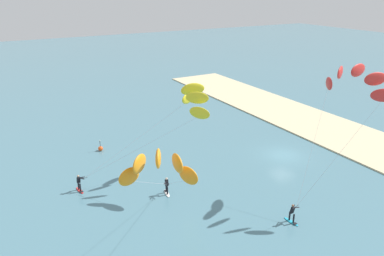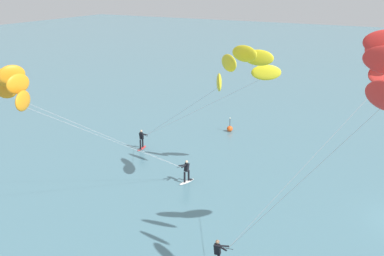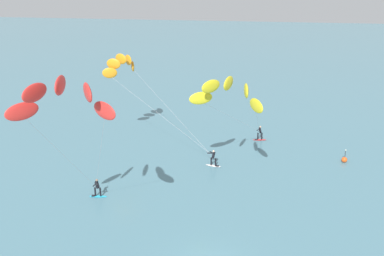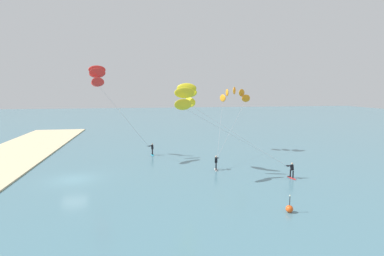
{
  "view_description": "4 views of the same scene",
  "coord_description": "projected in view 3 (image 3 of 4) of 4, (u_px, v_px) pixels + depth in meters",
  "views": [
    {
      "loc": [
        -29.33,
        28.64,
        18.31
      ],
      "look_at": [
        -0.89,
        12.6,
        5.99
      ],
      "focal_mm": 35.37,
      "sensor_mm": 36.0,
      "label": 1
    },
    {
      "loc": [
        -31.03,
        -1.55,
        14.46
      ],
      "look_at": [
        -0.88,
        15.15,
        4.06
      ],
      "focal_mm": 48.31,
      "sensor_mm": 36.0,
      "label": 2
    },
    {
      "loc": [
        1.62,
        -21.21,
        18.61
      ],
      "look_at": [
        -2.92,
        13.18,
        4.78
      ],
      "focal_mm": 39.59,
      "sensor_mm": 36.0,
      "label": 3
    },
    {
      "loc": [
        31.97,
        7.03,
        9.3
      ],
      "look_at": [
        -5.03,
        13.28,
        4.44
      ],
      "focal_mm": 28.26,
      "sensor_mm": 36.0,
      "label": 4
    }
  ],
  "objects": [
    {
      "name": "kitesurfer_mid_water",
      "position": [
        230.0,
        95.0,
        34.74
      ],
      "size": [
        7.27,
        12.61,
        9.91
      ],
      "color": "red",
      "rests_on": "ground"
    },
    {
      "name": "marker_buoy",
      "position": [
        344.0,
        159.0,
        41.65
      ],
      "size": [
        0.56,
        0.56,
        1.38
      ],
      "color": "#EA5119",
      "rests_on": "ground"
    },
    {
      "name": "kitesurfer_far_out",
      "position": [
        125.0,
        69.0,
        43.78
      ],
      "size": [
        12.52,
        7.88,
        9.61
      ],
      "color": "white",
      "rests_on": "ground"
    },
    {
      "name": "kitesurfer_nearshore",
      "position": [
        64.0,
        103.0,
        25.43
      ],
      "size": [
        6.59,
        8.55,
        12.32
      ],
      "color": "#23ADD1",
      "rests_on": "ground"
    }
  ]
}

